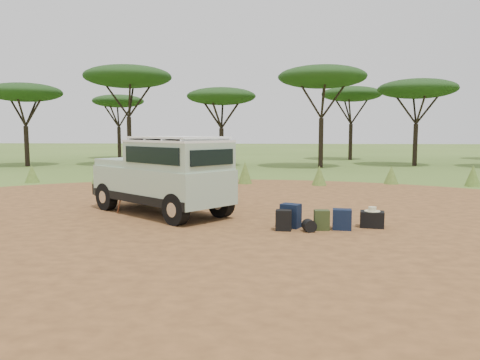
# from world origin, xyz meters

# --- Properties ---
(ground) EXTENTS (140.00, 140.00, 0.00)m
(ground) POSITION_xyz_m (0.00, 0.00, 0.00)
(ground) COLOR #4E6B26
(ground) RESTS_ON ground
(dirt_clearing) EXTENTS (23.00, 23.00, 0.01)m
(dirt_clearing) POSITION_xyz_m (0.00, 0.00, 0.00)
(dirt_clearing) COLOR #9A6132
(dirt_clearing) RESTS_ON ground
(grass_fringe) EXTENTS (36.60, 1.60, 0.90)m
(grass_fringe) POSITION_xyz_m (0.12, 8.67, 0.40)
(grass_fringe) COLOR #4E6B26
(grass_fringe) RESTS_ON ground
(acacia_treeline) EXTENTS (46.70, 13.20, 6.26)m
(acacia_treeline) POSITION_xyz_m (0.75, 19.81, 4.87)
(acacia_treeline) COLOR black
(acacia_treeline) RESTS_ON ground
(safari_vehicle) EXTENTS (4.23, 3.91, 2.04)m
(safari_vehicle) POSITION_xyz_m (-1.68, 1.56, 0.98)
(safari_vehicle) COLOR #A3BEA2
(safari_vehicle) RESTS_ON ground
(walking_staff) EXTENTS (0.44, 0.24, 1.44)m
(walking_staff) POSITION_xyz_m (-2.76, 1.47, 0.72)
(walking_staff) COLOR brown
(walking_staff) RESTS_ON ground
(backpack_black) EXTENTS (0.36, 0.28, 0.46)m
(backpack_black) POSITION_xyz_m (1.38, -0.28, 0.23)
(backpack_black) COLOR black
(backpack_black) RESTS_ON ground
(backpack_navy) EXTENTS (0.50, 0.45, 0.55)m
(backpack_navy) POSITION_xyz_m (1.54, 0.05, 0.27)
(backpack_navy) COLOR #101D34
(backpack_navy) RESTS_ON ground
(backpack_olive) EXTENTS (0.34, 0.25, 0.45)m
(backpack_olive) POSITION_xyz_m (2.21, -0.17, 0.22)
(backpack_olive) COLOR #33401D
(backpack_olive) RESTS_ON ground
(duffel_navy) EXTENTS (0.44, 0.36, 0.46)m
(duffel_navy) POSITION_xyz_m (2.67, -0.09, 0.23)
(duffel_navy) COLOR #101D34
(duffel_navy) RESTS_ON ground
(hard_case) EXTENTS (0.59, 0.47, 0.37)m
(hard_case) POSITION_xyz_m (3.38, 0.20, 0.19)
(hard_case) COLOR black
(hard_case) RESTS_ON ground
(stuff_sack) EXTENTS (0.32, 0.32, 0.27)m
(stuff_sack) POSITION_xyz_m (1.93, -0.36, 0.13)
(stuff_sack) COLOR black
(stuff_sack) RESTS_ON ground
(safari_hat) EXTENTS (0.35, 0.35, 0.10)m
(safari_hat) POSITION_xyz_m (3.38, 0.20, 0.41)
(safari_hat) COLOR beige
(safari_hat) RESTS_ON hard_case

